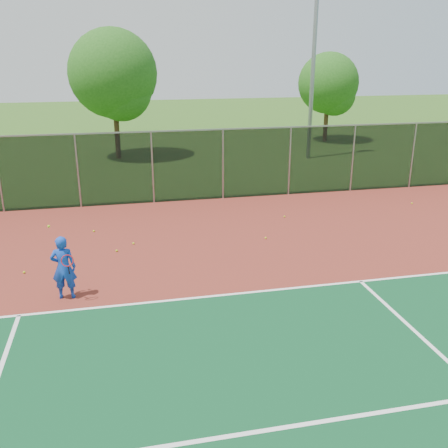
% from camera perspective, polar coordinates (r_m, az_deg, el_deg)
% --- Properties ---
extents(ground, '(120.00, 120.00, 0.00)m').
position_cam_1_polar(ground, '(11.35, 13.07, -13.90)').
color(ground, '#2B5418').
rests_on(ground, ground).
extents(court_apron, '(30.00, 20.00, 0.02)m').
position_cam_1_polar(court_apron, '(12.91, 9.34, -9.26)').
color(court_apron, maroon).
rests_on(court_apron, ground).
extents(fence_back, '(30.00, 0.06, 3.03)m').
position_cam_1_polar(fence_back, '(21.46, -0.12, 6.93)').
color(fence_back, black).
rests_on(fence_back, court_apron).
extents(tennis_player, '(0.65, 0.64, 1.99)m').
position_cam_1_polar(tennis_player, '(13.42, -17.86, -4.75)').
color(tennis_player, '#1340B7').
rests_on(tennis_player, court_apron).
extents(practice_ball_0, '(0.07, 0.07, 0.07)m').
position_cam_1_polar(practice_ball_0, '(16.86, -10.31, -2.19)').
color(practice_ball_0, '#BAD618').
rests_on(practice_ball_0, court_apron).
extents(practice_ball_1, '(0.07, 0.07, 0.07)m').
position_cam_1_polar(practice_ball_1, '(17.13, 4.79, -1.59)').
color(practice_ball_1, '#BAD618').
rests_on(practice_ball_1, court_apron).
extents(practice_ball_2, '(0.07, 0.07, 0.07)m').
position_cam_1_polar(practice_ball_2, '(22.41, 20.68, 2.23)').
color(practice_ball_2, '#BAD618').
rests_on(practice_ball_2, court_apron).
extents(practice_ball_3, '(0.07, 0.07, 0.07)m').
position_cam_1_polar(practice_ball_3, '(19.41, 6.93, 0.85)').
color(practice_ball_3, '#BAD618').
rests_on(practice_ball_3, court_apron).
extents(practice_ball_4, '(0.07, 0.07, 0.07)m').
position_cam_1_polar(practice_ball_4, '(18.32, -14.66, -0.78)').
color(practice_ball_4, '#BAD618').
rests_on(practice_ball_4, court_apron).
extents(practice_ball_5, '(0.07, 0.07, 0.07)m').
position_cam_1_polar(practice_ball_5, '(15.59, -21.88, -5.14)').
color(practice_ball_5, '#BAD618').
rests_on(practice_ball_5, court_apron).
extents(practice_ball_6, '(0.07, 0.07, 0.07)m').
position_cam_1_polar(practice_ball_6, '(16.36, -12.17, -2.99)').
color(practice_ball_6, '#BAD618').
rests_on(practice_ball_6, court_apron).
extents(floodlight_n, '(0.90, 0.40, 11.38)m').
position_cam_1_polar(floodlight_n, '(30.20, 10.28, 19.52)').
color(floodlight_n, gray).
rests_on(floodlight_n, ground).
extents(tree_back_left, '(5.07, 5.07, 7.44)m').
position_cam_1_polar(tree_back_left, '(30.45, -12.35, 16.02)').
color(tree_back_left, '#3B2415').
rests_on(tree_back_left, ground).
extents(tree_back_mid, '(4.16, 4.16, 6.11)m').
position_cam_1_polar(tree_back_mid, '(36.51, 12.02, 15.17)').
color(tree_back_mid, '#3B2415').
rests_on(tree_back_mid, ground).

